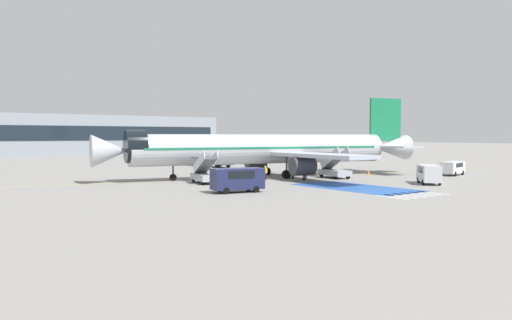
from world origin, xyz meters
The scene contains 23 objects.
ground_plane centered at (0.00, 0.00, 0.00)m, with size 600.00×600.00×0.00m, color gray.
apron_leadline_yellow centered at (-1.07, 0.76, 0.00)m, with size 0.20×78.90×0.01m, color gold.
apron_stand_patch_blue centered at (-1.07, -15.11, 0.00)m, with size 6.81×13.73×0.01m, color #2856A8.
apron_walkway_bar_0 centered at (-4.67, -22.71, 0.00)m, with size 0.44×3.60×0.01m, color silver.
apron_walkway_bar_1 centered at (-3.47, -22.71, 0.00)m, with size 0.44×3.60×0.01m, color silver.
apron_walkway_bar_2 centered at (-2.27, -22.71, 0.00)m, with size 0.44×3.60×0.01m, color silver.
apron_walkway_bar_3 centered at (-1.07, -22.71, 0.00)m, with size 0.44×3.60×0.01m, color silver.
apron_walkway_bar_4 centered at (0.13, -22.71, 0.00)m, with size 0.44×3.60×0.01m, color silver.
apron_walkway_bar_5 centered at (1.33, -22.71, 0.00)m, with size 0.44×3.60×0.01m, color silver.
airliner centered at (-0.46, 0.62, 3.69)m, with size 44.65×32.11×10.88m.
boarding_stairs_forward centered at (-11.40, -1.58, 0.97)m, with size 3.17×5.52×3.82m.
boarding_stairs_aft centered at (5.65, -5.27, 1.00)m, with size 3.17×5.52×4.11m.
fuel_tanker centered at (4.61, 23.62, 1.70)m, with size 3.49×9.58×3.38m.
service_van_0 centered at (-13.56, -11.36, 1.38)m, with size 5.27×2.92×2.33m.
service_van_1 centered at (8.54, -17.30, 1.28)m, with size 4.64×4.72×2.14m.
service_van_2 centered at (21.80, -11.91, 1.15)m, with size 5.24×2.91×1.89m.
baggage_cart centered at (-8.57, -7.44, 0.26)m, with size 2.98×2.77×0.87m.
ground_crew_0 centered at (0.87, -2.68, 1.03)m, with size 0.26×0.45×1.78m.
ground_crew_1 centered at (0.07, -5.67, 0.94)m, with size 0.47×0.46×1.64m.
ground_crew_2 centered at (1.68, -4.14, 1.03)m, with size 0.49×0.42×1.78m.
ground_crew_3 centered at (-3.21, -2.23, 1.00)m, with size 0.45×0.27×1.73m.
traffic_cone_0 centered at (13.70, -3.98, 0.30)m, with size 0.54×0.54×0.60m.
terminal_building centered at (-11.95, 88.70, 5.52)m, with size 108.09×12.10×11.04m.
Camera 1 is at (-40.42, -51.05, 5.51)m, focal length 35.00 mm.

